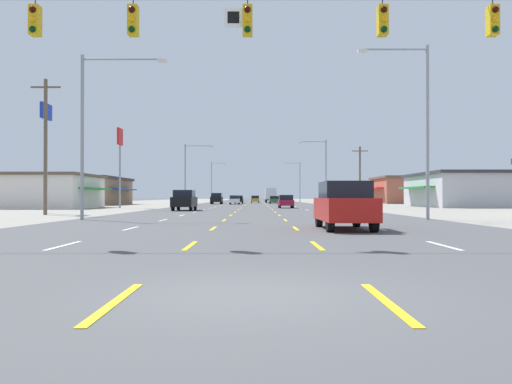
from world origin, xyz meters
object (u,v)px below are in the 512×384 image
Objects in this scene: pole_sign_left_row_1 at (46,133)px; streetlight_left_row_0 at (92,122)px; suv_far_left_farther at (217,198)px; streetlight_right_row_1 at (323,168)px; hatchback_inner_left_far at (235,200)px; sedan_inner_right_farthest at (274,200)px; suv_inner_right_nearest at (344,205)px; box_truck_inner_right_distant_c at (271,194)px; streetlight_right_row_0 at (421,119)px; suv_far_left_mid at (184,200)px; sedan_far_right_near at (337,204)px; hatchback_inner_right_midfar at (286,201)px; hatchback_inner_left_distant_a at (239,199)px; streetlight_right_row_2 at (298,179)px; streetlight_left_row_2 at (213,179)px; streetlight_left_row_1 at (188,170)px; hatchback_center_turn_distant_b at (255,199)px; pole_sign_left_row_2 at (120,149)px.

streetlight_left_row_0 is at bearing -55.88° from pole_sign_left_row_1.
suv_far_left_farther is 25.04m from streetlight_right_row_1.
sedan_inner_right_farthest is at bearing 48.39° from hatchback_inner_left_far.
suv_inner_right_nearest is at bearing -81.31° from suv_far_left_farther.
streetlight_right_row_0 is at bearing -85.62° from box_truck_inner_right_distant_c.
hatchback_inner_left_far is (3.25, 38.45, -0.24)m from suv_far_left_mid.
sedan_far_right_near is 17.48m from hatchback_inner_right_midfar.
sedan_far_right_near is 0.62× the size of box_truck_inner_right_distant_c.
streetlight_left_row_0 is at bearing -95.26° from hatchback_inner_left_distant_a.
hatchback_inner_left_far is 59.65m from streetlight_right_row_0.
streetlight_right_row_2 is (13.07, 18.23, 4.56)m from hatchback_inner_left_distant_a.
hatchback_inner_left_distant_a is at bearing -125.63° from streetlight_right_row_2.
hatchback_inner_left_distant_a is at bearing -113.50° from box_truck_inner_right_distant_c.
streetlight_left_row_0 reaches higher than streetlight_left_row_2.
suv_far_left_farther is (-10.58, 31.30, 0.24)m from hatchback_inner_right_midfar.
streetlight_right_row_0 reaches higher than streetlight_left_row_1.
suv_inner_right_nearest is 1.26× the size of hatchback_inner_right_midfar.
hatchback_center_turn_distant_b is at bearing 106.23° from streetlight_right_row_1.
streetlight_right_row_0 is at bearing -65.84° from streetlight_left_row_1.
streetlight_left_row_2 is (-0.12, 43.33, 0.10)m from streetlight_left_row_1.
streetlight_right_row_2 is at bearing 73.11° from sedan_inner_right_farthest.
streetlight_right_row_0 reaches higher than streetlight_left_row_0.
sedan_far_right_near is at bearing 102.61° from streetlight_right_row_0.
sedan_far_right_near is 70.81m from box_truck_inner_right_distant_c.
pole_sign_left_row_2 is at bearing -95.80° from streetlight_left_row_2.
streetlight_left_row_0 reaches higher than box_truck_inner_right_distant_c.
pole_sign_left_row_2 is (-8.80, 9.42, 5.87)m from suv_far_left_mid.
streetlight_left_row_1 is (-0.11, 43.33, -0.50)m from streetlight_left_row_0.
streetlight_right_row_2 reaches higher than pole_sign_left_row_1.
streetlight_left_row_0 is at bearing -89.86° from streetlight_left_row_1.
streetlight_right_row_2 is at bearing 76.07° from suv_far_left_mid.
streetlight_left_row_0 is at bearing -78.08° from pole_sign_left_row_2.
box_truck_inner_right_distant_c is at bearing 72.09° from streetlight_left_row_1.
suv_far_left_mid is 0.53× the size of streetlight_right_row_2.
streetlight_right_row_1 is at bearing 65.96° from streetlight_left_row_0.
suv_inner_right_nearest is 53.92m from streetlight_left_row_1.
sedan_far_right_near is 73.93m from streetlight_right_row_2.
streetlight_left_row_0 is 19.33m from streetlight_right_row_0.
suv_far_left_farther is at bearing 133.90° from hatchback_inner_left_far.
streetlight_left_row_0 is 43.33m from streetlight_left_row_1.
suv_far_left_mid is 49.10m from hatchback_inner_left_distant_a.
sedan_far_right_near is at bearing -79.65° from hatchback_inner_left_distant_a.
box_truck_inner_right_distant_c is 0.78× the size of streetlight_right_row_2.
streetlight_left_row_2 is (-2.93, 67.20, 4.30)m from suv_far_left_mid.
hatchback_inner_right_midfar is 57.08m from streetlight_right_row_2.
box_truck_inner_right_distant_c is at bearing 65.08° from suv_far_left_farther.
pole_sign_left_row_1 is (-20.25, 18.97, 5.33)m from suv_inner_right_nearest.
streetlight_left_row_0 reaches higher than sedan_far_right_near.
suv_far_left_farther is at bearing 105.94° from sedan_far_right_near.
hatchback_center_turn_distant_b is at bearing 97.27° from streetlight_right_row_0.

